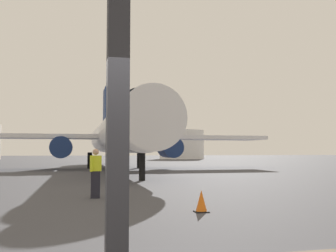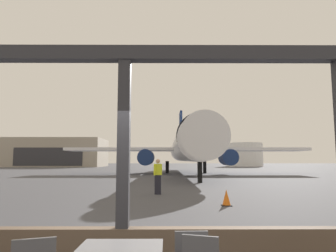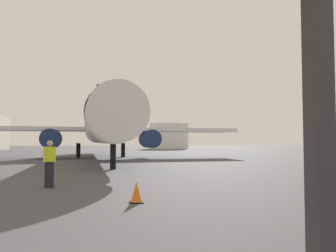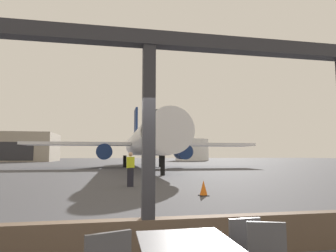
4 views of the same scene
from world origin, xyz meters
name	(u,v)px [view 2 (image 2 of 4)]	position (x,y,z in m)	size (l,w,h in m)	color
ground_plane	(162,172)	(0.00, 40.00, 0.00)	(220.00, 220.00, 0.00)	#424247
window_frame	(123,184)	(0.00, 0.00, 1.31)	(7.56, 0.24, 3.62)	brown
airplane	(187,147)	(3.22, 32.13, 3.28)	(29.53, 35.77, 10.05)	silver
ground_crew_worker	(158,176)	(0.28, 10.33, 0.90)	(0.42, 0.44, 1.74)	black
traffic_cone	(226,198)	(2.95, 6.51, 0.28)	(0.36, 0.36, 0.60)	orange
distant_hangar	(58,153)	(-27.01, 73.44, 3.53)	(23.07, 13.84, 7.07)	#9E9384
fuel_storage_tank	(244,155)	(21.79, 77.30, 3.10)	(9.65, 9.65, 6.21)	white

